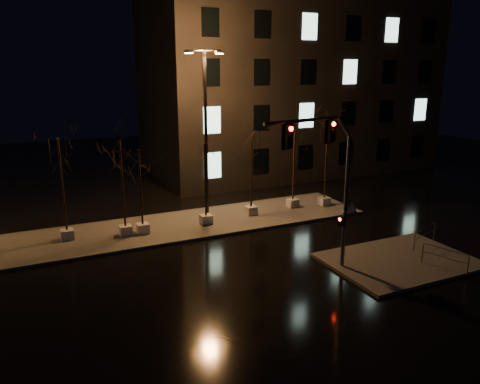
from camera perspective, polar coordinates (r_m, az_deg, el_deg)
ground at (r=22.96m, az=-1.29°, el=-8.58°), size 90.00×90.00×0.00m
median at (r=28.15m, az=-6.28°, el=-3.96°), size 22.00×5.00×0.15m
sidewalk_corner at (r=24.23m, az=18.88°, el=-7.93°), size 7.00×5.00×0.15m
building at (r=43.55m, az=6.03°, el=12.72°), size 25.00×12.00×15.00m
tree_0 at (r=26.00m, az=-21.10°, el=3.52°), size 1.80×1.80×5.67m
tree_1 at (r=25.74m, az=-14.30°, el=3.47°), size 1.80×1.80×5.39m
tree_2 at (r=25.95m, az=-12.15°, el=2.81°), size 1.80×1.80×4.87m
tree_3 at (r=26.99m, az=-4.30°, el=3.67°), size 1.80×1.80×4.94m
tree_4 at (r=28.69m, az=1.40°, el=4.27°), size 1.80×1.80×4.86m
tree_5 at (r=30.48m, az=6.64°, el=5.40°), size 1.80×1.80×5.27m
tree_6 at (r=31.10m, az=10.60°, el=6.74°), size 1.80×1.80×6.19m
traffic_signal_mast at (r=20.49m, az=10.96°, el=2.34°), size 5.68×1.28×7.06m
streetlight_main at (r=28.89m, az=-4.21°, el=8.53°), size 2.51×0.52×10.04m
guard_rail_a at (r=26.27m, az=21.62°, el=-4.74°), size 2.15×0.72×0.97m
guard_rail_b at (r=23.58m, az=23.71°, el=-7.15°), size 0.75×2.01×1.01m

